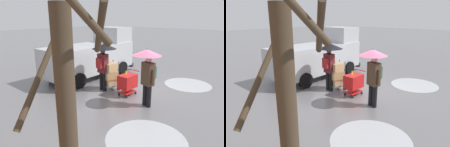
% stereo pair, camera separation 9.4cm
% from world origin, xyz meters
% --- Properties ---
extents(ground_plane, '(90.00, 90.00, 0.00)m').
position_xyz_m(ground_plane, '(0.00, 0.00, 0.00)').
color(ground_plane, slate).
extents(slush_patch_near_cluster, '(2.19, 2.19, 0.01)m').
position_xyz_m(slush_patch_near_cluster, '(-1.14, -2.63, 0.00)').
color(slush_patch_near_cluster, '#ADAFB5').
rests_on(slush_patch_near_cluster, ground).
extents(slush_patch_under_van, '(2.22, 2.22, 0.01)m').
position_xyz_m(slush_patch_under_van, '(-2.15, 2.66, 0.00)').
color(slush_patch_under_van, '#ADAFB5').
rests_on(slush_patch_under_van, ground).
extents(slush_patch_mid_street, '(1.50, 1.50, 0.01)m').
position_xyz_m(slush_patch_mid_street, '(3.78, -2.47, 0.00)').
color(slush_patch_mid_street, silver).
rests_on(slush_patch_mid_street, ground).
extents(cargo_van_parked_right, '(2.27, 5.38, 2.60)m').
position_xyz_m(cargo_van_parked_right, '(3.42, -0.64, 1.18)').
color(cargo_van_parked_right, '#B7BABF').
rests_on(cargo_van_parked_right, ground).
extents(shopping_cart_vendor, '(0.58, 0.83, 1.04)m').
position_xyz_m(shopping_cart_vendor, '(0.24, 0.39, 0.57)').
color(shopping_cart_vendor, red).
rests_on(shopping_cart_vendor, ground).
extents(hand_dolly_boxes, '(0.66, 0.80, 1.32)m').
position_xyz_m(hand_dolly_boxes, '(1.19, 0.40, 0.73)').
color(hand_dolly_boxes, '#515156').
rests_on(hand_dolly_boxes, ground).
extents(pedestrian_pink_side, '(1.04, 1.04, 2.15)m').
position_xyz_m(pedestrian_pink_side, '(-0.92, 0.77, 1.57)').
color(pedestrian_pink_side, black).
rests_on(pedestrian_pink_side, ground).
extents(pedestrian_black_side, '(1.04, 1.04, 2.15)m').
position_xyz_m(pedestrian_black_side, '(1.35, 0.67, 1.57)').
color(pedestrian_black_side, black).
rests_on(pedestrian_black_side, ground).
extents(bare_tree_near, '(1.22, 1.26, 3.95)m').
position_xyz_m(bare_tree_near, '(-2.76, 5.55, 1.83)').
color(bare_tree_near, '#423323').
rests_on(bare_tree_near, ground).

